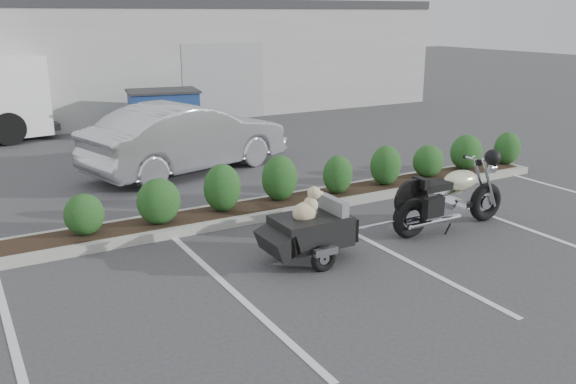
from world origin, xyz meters
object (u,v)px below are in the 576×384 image
sedan (188,137)px  dumpster (164,112)px  pet_trailer (310,229)px  motorcycle (451,198)px

sedan → dumpster: size_ratio=2.13×
dumpster → sedan: bearing=-92.1°
pet_trailer → motorcycle: bearing=-0.5°
pet_trailer → dumpster: dumpster is taller
motorcycle → sedan: (-2.43, 5.97, 0.24)m
pet_trailer → sedan: size_ratio=0.39×
motorcycle → dumpster: motorcycle is taller
pet_trailer → sedan: 5.96m
dumpster → pet_trailer: bearing=-87.3°
motorcycle → dumpster: size_ratio=1.06×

